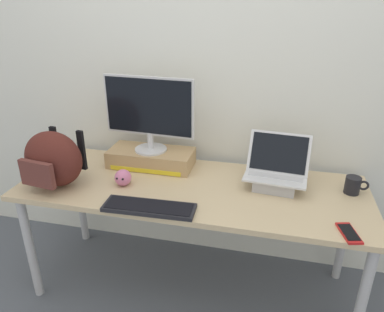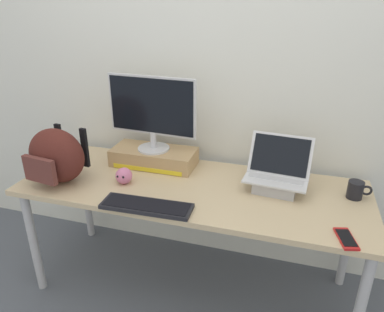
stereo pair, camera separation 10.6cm
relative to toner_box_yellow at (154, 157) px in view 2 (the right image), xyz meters
The scene contains 11 objects.
ground_plane 0.85m from the toner_box_yellow, 32.84° to the right, with size 20.00×20.00×0.00m, color #515660.
back_wall 0.67m from the toner_box_yellow, 39.42° to the left, with size 7.00×0.10×2.60m, color silver.
desk 0.38m from the toner_box_yellow, 32.84° to the right, with size 1.91×0.70×0.71m.
toner_box_yellow is the anchor object (origin of this frame).
desktop_monitor 0.30m from the toner_box_yellow, 95.24° to the right, with size 0.55×0.19×0.45m.
open_laptop 0.76m from the toner_box_yellow, ahead, with size 0.35×0.26×0.28m.
external_keyboard 0.51m from the toner_box_yellow, 72.09° to the right, with size 0.46×0.16×0.02m.
messenger_backpack 0.57m from the toner_box_yellow, 140.24° to the right, with size 0.37×0.31×0.31m.
coffee_mug 1.16m from the toner_box_yellow, ahead, with size 0.12×0.08×0.09m.
cell_phone 1.19m from the toner_box_yellow, 23.60° to the right, with size 0.10×0.17×0.01m.
plush_toy 0.29m from the toner_box_yellow, 103.61° to the right, with size 0.09×0.09×0.09m.
Camera 2 is at (0.52, -1.71, 1.68)m, focal length 34.02 mm.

